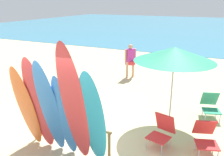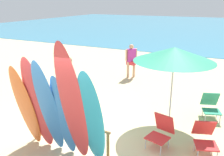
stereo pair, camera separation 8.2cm
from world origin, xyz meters
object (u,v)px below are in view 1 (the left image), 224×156
surfboard_blue_2 (50,109)px  surfboard_teal_5 (93,120)px  beachgoer_photographing (130,58)px  beach_chair_blue (210,105)px  surfboard_rack (72,128)px  beachgoer_strolling (69,79)px  surfboard_blue_3 (65,117)px  beach_chair_striped (162,130)px  beach_umbrella (174,54)px  surfboard_red_1 (39,106)px  surfboard_orange_0 (26,108)px  surfboard_red_4 (74,107)px  beach_chair_red (205,136)px

surfboard_blue_2 → surfboard_teal_5: size_ratio=1.06×
beachgoer_photographing → beach_chair_blue: beachgoer_photographing is taller
surfboard_rack → beachgoer_strolling: (-1.41, 1.96, 0.51)m
surfboard_blue_3 → beach_chair_striped: (1.84, 1.44, -0.60)m
surfboard_teal_5 → beach_umbrella: 2.99m
surfboard_rack → surfboard_red_1: surfboard_red_1 is taller
surfboard_orange_0 → surfboard_teal_5: surfboard_teal_5 is taller
surfboard_orange_0 → surfboard_red_1: (0.38, 0.01, 0.12)m
surfboard_red_4 → beachgoer_photographing: 6.71m
surfboard_rack → surfboard_blue_2: bearing=-105.9°
beachgoer_strolling → surfboard_orange_0: bearing=155.0°
surfboard_orange_0 → beachgoer_strolling: (-0.53, 2.48, -0.08)m
surfboard_orange_0 → beach_chair_red: 4.29m
beachgoer_strolling → surfboard_red_4: bearing=-179.8°
surfboard_blue_2 → surfboard_red_4: size_ratio=0.85×
surfboard_blue_3 → surfboard_rack: bearing=112.3°
beach_chair_blue → surfboard_blue_2: bearing=-148.7°
surfboard_rack → beach_chair_red: size_ratio=2.56×
surfboard_red_4 → beach_umbrella: bearing=60.8°
beachgoer_strolling → beach_chair_blue: 4.57m
surfboard_red_1 → beach_umbrella: size_ratio=1.07×
surfboard_orange_0 → beach_chair_blue: (3.84, 3.67, -0.66)m
beach_umbrella → surfboard_red_4: bearing=-117.2°
beachgoer_photographing → beach_chair_striped: 5.76m
beachgoer_photographing → beach_umbrella: beach_umbrella is taller
surfboard_rack → surfboard_blue_3: 0.73m
surfboard_red_4 → surfboard_blue_2: bearing=174.4°
beach_umbrella → surfboard_blue_3: bearing=-123.9°
surfboard_red_1 → surfboard_orange_0: bearing=179.0°
surfboard_blue_3 → beach_chair_blue: size_ratio=2.51×
surfboard_orange_0 → beach_umbrella: beach_umbrella is taller
surfboard_blue_2 → surfboard_teal_5: 1.06m
surfboard_rack → surfboard_orange_0: surfboard_orange_0 is taller
surfboard_blue_3 → beach_chair_striped: surfboard_blue_3 is taller
surfboard_rack → beachgoer_strolling: beachgoer_strolling is taller
surfboard_orange_0 → surfboard_red_1: bearing=5.4°
beachgoer_strolling → beach_umbrella: (3.35, 0.20, 1.10)m
surfboard_orange_0 → beach_chair_striped: (2.89, 1.49, -0.65)m
surfboard_red_1 → surfboard_blue_3: size_ratio=1.16×
surfboard_teal_5 → beach_chair_red: surfboard_teal_5 is taller
surfboard_blue_3 → beach_chair_blue: bearing=54.1°
surfboard_teal_5 → beach_chair_red: size_ratio=2.74×
surfboard_blue_2 → beach_chair_red: 3.68m
surfboard_teal_5 → beach_chair_blue: surfboard_teal_5 is taller
beachgoer_strolling → surfboard_teal_5: bearing=-173.6°
surfboard_orange_0 → beachgoer_strolling: surfboard_orange_0 is taller
surfboard_red_4 → beach_chair_blue: surfboard_red_4 is taller
beachgoer_photographing → surfboard_red_1: bearing=43.2°
surfboard_red_1 → surfboard_red_4: size_ratio=0.85×
surfboard_blue_3 → beach_umbrella: (1.76, 2.62, 1.07)m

